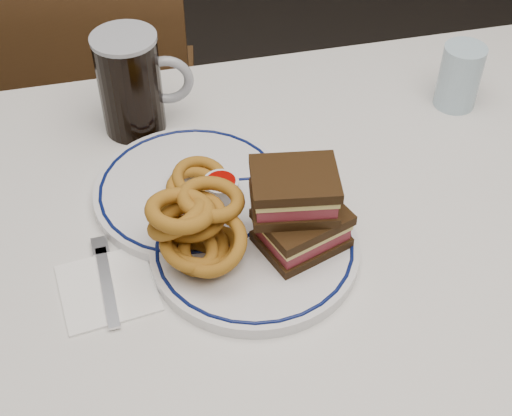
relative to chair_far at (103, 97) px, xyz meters
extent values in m
cube|color=silver|center=(0.20, -0.75, 0.25)|extent=(1.26, 0.86, 0.03)
cylinder|color=#492E17|center=(0.74, -0.41, -0.13)|extent=(0.06, 0.06, 0.71)
cube|color=silver|center=(0.20, -0.32, 0.16)|extent=(1.26, 0.01, 0.17)
cube|color=#492E17|center=(0.01, 0.07, -0.06)|extent=(0.47, 0.47, 0.04)
cylinder|color=#492E17|center=(0.21, 0.22, -0.28)|extent=(0.04, 0.04, 0.40)
cylinder|color=#492E17|center=(0.16, -0.13, -0.28)|extent=(0.04, 0.04, 0.40)
cylinder|color=#492E17|center=(-0.13, 0.27, -0.28)|extent=(0.04, 0.04, 0.40)
cylinder|color=#492E17|center=(-0.19, -0.07, -0.28)|extent=(0.04, 0.04, 0.40)
cube|color=#492E17|center=(-0.02, -0.11, 0.18)|extent=(0.41, 0.10, 0.45)
cylinder|color=white|center=(0.18, -0.78, 0.27)|extent=(0.28, 0.28, 0.02)
torus|color=#091348|center=(0.18, -0.78, 0.28)|extent=(0.26, 0.26, 0.01)
cube|color=black|center=(0.24, -0.80, 0.29)|extent=(0.13, 0.12, 0.01)
cube|color=maroon|center=(0.24, -0.80, 0.31)|extent=(0.12, 0.11, 0.02)
cube|color=#E2C965|center=(0.24, -0.80, 0.32)|extent=(0.12, 0.11, 0.01)
cube|color=black|center=(0.24, -0.80, 0.33)|extent=(0.13, 0.12, 0.01)
cube|color=black|center=(0.23, -0.78, 0.34)|extent=(0.12, 0.10, 0.01)
cube|color=maroon|center=(0.23, -0.78, 0.36)|extent=(0.11, 0.09, 0.02)
cube|color=#E2C965|center=(0.23, -0.78, 0.37)|extent=(0.11, 0.10, 0.01)
cube|color=black|center=(0.23, -0.78, 0.39)|extent=(0.12, 0.10, 0.01)
torus|color=brown|center=(0.11, -0.79, 0.29)|extent=(0.10, 0.09, 0.05)
torus|color=brown|center=(0.09, -0.80, 0.30)|extent=(0.09, 0.08, 0.07)
torus|color=brown|center=(0.10, -0.79, 0.31)|extent=(0.09, 0.09, 0.05)
torus|color=brown|center=(0.09, -0.80, 0.32)|extent=(0.08, 0.08, 0.05)
torus|color=brown|center=(0.12, -0.81, 0.33)|extent=(0.10, 0.09, 0.07)
torus|color=brown|center=(0.10, -0.77, 0.34)|extent=(0.09, 0.09, 0.02)
torus|color=brown|center=(0.08, -0.78, 0.35)|extent=(0.09, 0.08, 0.08)
torus|color=brown|center=(0.12, -0.77, 0.36)|extent=(0.09, 0.09, 0.04)
torus|color=brown|center=(0.08, -0.78, 0.37)|extent=(0.09, 0.09, 0.04)
cylinder|color=silver|center=(0.15, -0.68, 0.30)|extent=(0.05, 0.05, 0.03)
cylinder|color=#890602|center=(0.15, -0.68, 0.31)|extent=(0.04, 0.04, 0.01)
cylinder|color=black|center=(0.05, -0.47, 0.34)|extent=(0.10, 0.10, 0.16)
cylinder|color=#999EA7|center=(0.05, -0.47, 0.42)|extent=(0.10, 0.10, 0.01)
torus|color=#999EA7|center=(0.11, -0.48, 0.35)|extent=(0.08, 0.03, 0.08)
cylinder|color=#A7C7D8|center=(0.57, -0.53, 0.32)|extent=(0.07, 0.07, 0.11)
cylinder|color=white|center=(0.11, -0.65, 0.27)|extent=(0.27, 0.27, 0.02)
torus|color=#091348|center=(0.11, -0.65, 0.28)|extent=(0.26, 0.26, 0.01)
torus|color=brown|center=(0.12, -0.67, 0.29)|extent=(0.09, 0.09, 0.04)
torus|color=brown|center=(0.13, -0.66, 0.30)|extent=(0.08, 0.08, 0.04)
cube|color=white|center=(-0.02, -0.80, 0.27)|extent=(0.13, 0.13, 0.00)
cube|color=silver|center=(-0.02, -0.80, 0.27)|extent=(0.02, 0.14, 0.00)
cube|color=silver|center=(-0.02, -0.73, 0.27)|extent=(0.02, 0.03, 0.00)
camera|label=1|loc=(0.03, -1.40, 0.97)|focal=50.00mm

